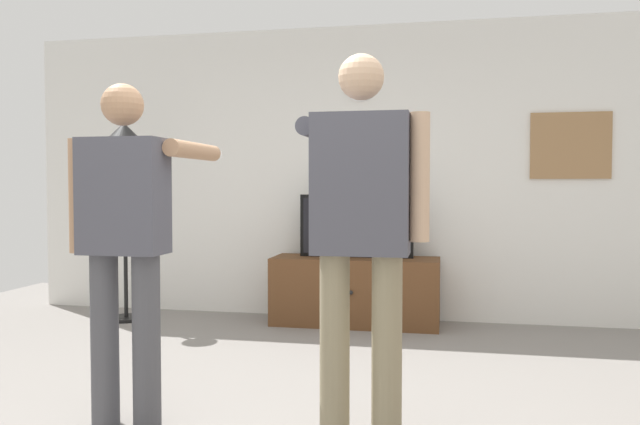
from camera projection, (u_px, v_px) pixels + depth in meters
The scene contains 8 objects.
back_wall at pixel (356, 173), 5.86m from camera, with size 6.40×0.10×2.70m, color silver.
tv_stand at pixel (355, 291), 5.55m from camera, with size 1.47×0.52×0.59m.
television at pixel (356, 226), 5.58m from camera, with size 1.01×0.07×0.56m.
wall_clock at pixel (360, 83), 5.76m from camera, with size 0.33×0.33×0.03m, color white.
framed_picture at pixel (570, 146), 5.43m from camera, with size 0.67×0.04×0.57m, color #997047.
floor_lamp at pixel (125, 179), 5.70m from camera, with size 0.32×0.32×1.80m.
person_standing_nearer_lamp at pixel (126, 233), 3.17m from camera, with size 0.60×0.78×1.73m.
person_standing_nearer_couch at pixel (361, 225), 2.89m from camera, with size 0.62×0.78×1.82m.
Camera 1 is at (0.84, -2.87, 1.22)m, focal length 35.29 mm.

